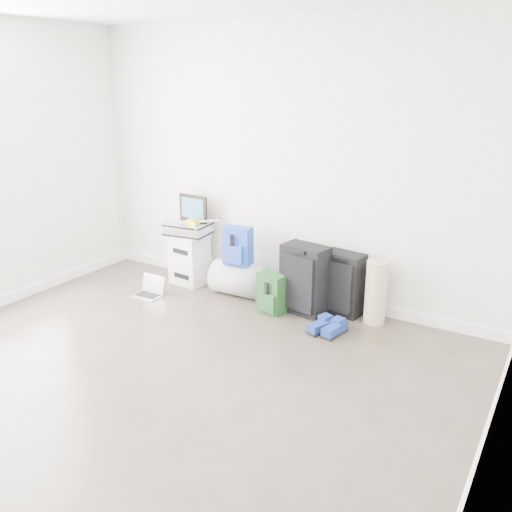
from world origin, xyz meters
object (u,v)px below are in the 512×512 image
Objects in this scene: briefcase at (188,229)px; laptop at (150,291)px; duffel_bag at (239,279)px; large_suitcase at (304,280)px; carry_on at (342,284)px; boxes_stack at (189,258)px.

laptop is at bearing -111.01° from briefcase.
duffel_bag is 1.99× the size of laptop.
laptop is (-1.56, -0.44, -0.29)m from large_suitcase.
large_suitcase is at bearing -143.04° from carry_on.
boxes_stack is 0.82× the size of large_suitcase.
boxes_stack is 0.98× the size of duffel_bag.
briefcase is at bearing 176.35° from duffel_bag.
carry_on is 2.12× the size of laptop.
briefcase is 1.57× the size of laptop.
duffel_bag is (0.66, -0.02, -0.10)m from boxes_stack.
boxes_stack is 1.94× the size of laptop.
duffel_bag is 0.79m from large_suitcase.
boxes_stack reaches higher than laptop.
briefcase is 0.78m from laptop.
laptop is (-0.80, -0.49, -0.13)m from duffel_bag.
briefcase is 0.67× the size of large_suitcase.
boxes_stack is 0.67m from duffel_bag.
large_suitcase is (1.43, -0.07, 0.06)m from boxes_stack.
large_suitcase is 2.36× the size of laptop.
duffel_bag is at bearing -8.38° from briefcase.
boxes_stack is 1.75m from carry_on.
boxes_stack is 0.57m from laptop.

